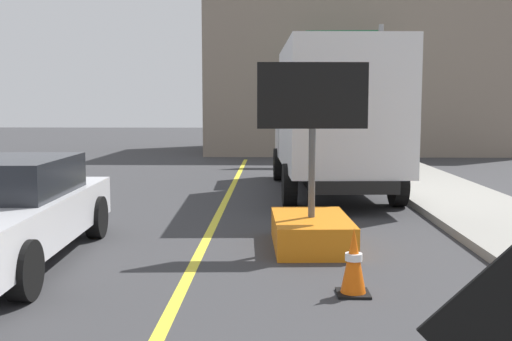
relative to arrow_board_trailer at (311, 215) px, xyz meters
name	(u,v)px	position (x,y,z in m)	size (l,w,h in m)	color
lane_center_stripe	(159,336)	(-1.60, -3.46, -0.48)	(0.14, 36.00, 0.01)	yellow
arrow_board_trailer	(311,215)	(0.00, 0.00, 0.00)	(1.60, 1.85, 2.70)	orange
box_truck	(332,116)	(0.84, 5.46, 1.36)	(2.75, 7.01, 3.42)	black
highway_guide_sign	(358,69)	(2.54, 13.08, 2.94)	(2.79, 0.18, 5.00)	gray
far_building_block	(356,78)	(3.39, 19.55, 2.93)	(13.62, 7.78, 6.82)	gray
traffic_cone_mid_lane	(354,262)	(0.32, -2.22, -0.11)	(0.36, 0.36, 0.75)	black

